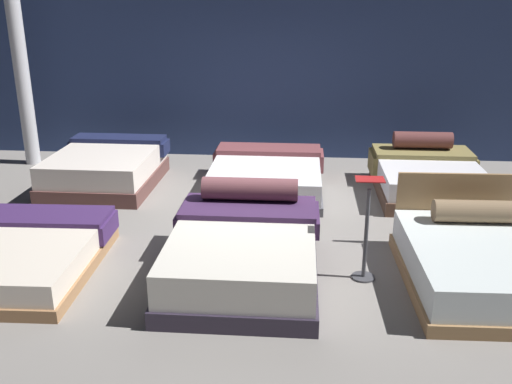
{
  "coord_description": "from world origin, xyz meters",
  "views": [
    {
      "loc": [
        0.51,
        -6.76,
        2.78
      ],
      "look_at": [
        -0.02,
        -0.23,
        0.48
      ],
      "focal_mm": 39.74,
      "sensor_mm": 36.0,
      "label": 1
    }
  ],
  "objects_px": {
    "bed_4": "(266,176)",
    "bed_0": "(22,254)",
    "bed_2": "(489,262)",
    "bed_5": "(428,177)",
    "bed_1": "(244,251)",
    "bed_3": "(106,168)",
    "support_pillar": "(20,60)",
    "price_sign": "(366,241)"
  },
  "relations": [
    {
      "from": "bed_1",
      "to": "support_pillar",
      "type": "relative_size",
      "value": 0.59
    },
    {
      "from": "bed_3",
      "to": "price_sign",
      "type": "bearing_deg",
      "value": -36.36
    },
    {
      "from": "bed_1",
      "to": "bed_3",
      "type": "bearing_deg",
      "value": 130.65
    },
    {
      "from": "bed_5",
      "to": "bed_3",
      "type": "bearing_deg",
      "value": -179.57
    },
    {
      "from": "bed_4",
      "to": "bed_0",
      "type": "bearing_deg",
      "value": -130.24
    },
    {
      "from": "bed_1",
      "to": "bed_4",
      "type": "relative_size",
      "value": 1.02
    },
    {
      "from": "bed_1",
      "to": "bed_5",
      "type": "distance_m",
      "value": 3.72
    },
    {
      "from": "bed_3",
      "to": "support_pillar",
      "type": "xyz_separation_m",
      "value": [
        -1.69,
        1.1,
        1.48
      ]
    },
    {
      "from": "bed_2",
      "to": "bed_3",
      "type": "height_order",
      "value": "bed_2"
    },
    {
      "from": "bed_2",
      "to": "bed_5",
      "type": "relative_size",
      "value": 1.04
    },
    {
      "from": "bed_2",
      "to": "price_sign",
      "type": "height_order",
      "value": "price_sign"
    },
    {
      "from": "bed_3",
      "to": "price_sign",
      "type": "relative_size",
      "value": 1.78
    },
    {
      "from": "bed_5",
      "to": "price_sign",
      "type": "bearing_deg",
      "value": -113.46
    },
    {
      "from": "bed_3",
      "to": "support_pillar",
      "type": "bearing_deg",
      "value": 147.31
    },
    {
      "from": "bed_1",
      "to": "support_pillar",
      "type": "distance_m",
      "value": 5.8
    },
    {
      "from": "bed_2",
      "to": "support_pillar",
      "type": "height_order",
      "value": "support_pillar"
    },
    {
      "from": "bed_4",
      "to": "support_pillar",
      "type": "bearing_deg",
      "value": 165.05
    },
    {
      "from": "bed_1",
      "to": "bed_2",
      "type": "distance_m",
      "value": 2.47
    },
    {
      "from": "bed_2",
      "to": "price_sign",
      "type": "distance_m",
      "value": 1.25
    },
    {
      "from": "bed_4",
      "to": "price_sign",
      "type": "distance_m",
      "value": 2.95
    },
    {
      "from": "bed_0",
      "to": "bed_4",
      "type": "height_order",
      "value": "bed_4"
    },
    {
      "from": "bed_3",
      "to": "bed_5",
      "type": "distance_m",
      "value": 4.81
    },
    {
      "from": "bed_1",
      "to": "bed_2",
      "type": "height_order",
      "value": "bed_2"
    },
    {
      "from": "bed_3",
      "to": "bed_4",
      "type": "bearing_deg",
      "value": 0.12
    },
    {
      "from": "bed_1",
      "to": "bed_2",
      "type": "xyz_separation_m",
      "value": [
        2.47,
        0.04,
        -0.04
      ]
    },
    {
      "from": "bed_3",
      "to": "price_sign",
      "type": "height_order",
      "value": "price_sign"
    },
    {
      "from": "bed_1",
      "to": "support_pillar",
      "type": "xyz_separation_m",
      "value": [
        -4.07,
        3.87,
        1.47
      ]
    },
    {
      "from": "bed_3",
      "to": "price_sign",
      "type": "xyz_separation_m",
      "value": [
        3.62,
        -2.71,
        0.15
      ]
    },
    {
      "from": "bed_5",
      "to": "support_pillar",
      "type": "relative_size",
      "value": 0.55
    },
    {
      "from": "support_pillar",
      "to": "bed_3",
      "type": "bearing_deg",
      "value": -33.15
    },
    {
      "from": "bed_1",
      "to": "bed_3",
      "type": "relative_size",
      "value": 1.07
    },
    {
      "from": "bed_4",
      "to": "support_pillar",
      "type": "xyz_separation_m",
      "value": [
        -4.12,
        1.12,
        1.53
      ]
    },
    {
      "from": "price_sign",
      "to": "support_pillar",
      "type": "height_order",
      "value": "support_pillar"
    },
    {
      "from": "price_sign",
      "to": "bed_0",
      "type": "bearing_deg",
      "value": -178.14
    },
    {
      "from": "bed_2",
      "to": "bed_4",
      "type": "xyz_separation_m",
      "value": [
        -2.41,
        2.72,
        -0.02
      ]
    },
    {
      "from": "bed_0",
      "to": "bed_3",
      "type": "relative_size",
      "value": 1.03
    },
    {
      "from": "bed_4",
      "to": "price_sign",
      "type": "height_order",
      "value": "price_sign"
    },
    {
      "from": "bed_4",
      "to": "price_sign",
      "type": "bearing_deg",
      "value": -66.14
    },
    {
      "from": "bed_3",
      "to": "bed_5",
      "type": "height_order",
      "value": "bed_5"
    },
    {
      "from": "bed_4",
      "to": "bed_5",
      "type": "height_order",
      "value": "bed_5"
    },
    {
      "from": "bed_1",
      "to": "bed_2",
      "type": "relative_size",
      "value": 1.02
    },
    {
      "from": "bed_3",
      "to": "bed_2",
      "type": "bearing_deg",
      "value": -28.92
    }
  ]
}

